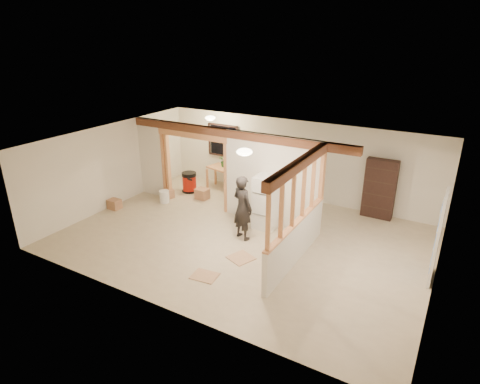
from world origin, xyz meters
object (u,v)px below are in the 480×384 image
Objects in this scene: work_table at (225,179)px; refrigerator at (266,202)px; shop_vac at (189,182)px; bookshelf at (380,189)px; woman at (243,208)px.

refrigerator is at bearing -25.11° from work_table.
bookshelf is at bearing 10.63° from shop_vac.
woman reaches higher than work_table.
refrigerator is 2.16× the size of shop_vac.
shop_vac is (-0.94, -0.76, -0.04)m from work_table.
shop_vac is at bearing 162.12° from refrigerator.
refrigerator is 3.08m from work_table.
woman is 4.08m from bookshelf.
refrigerator is 3.31m from bookshelf.
refrigerator is 1.20× the size of work_table.
refrigerator is 0.86× the size of woman.
woman reaches higher than shop_vac.
refrigerator is at bearing -17.88° from shop_vac.
bookshelf is (2.72, 3.04, 0.01)m from woman.
bookshelf reaches higher than work_table.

